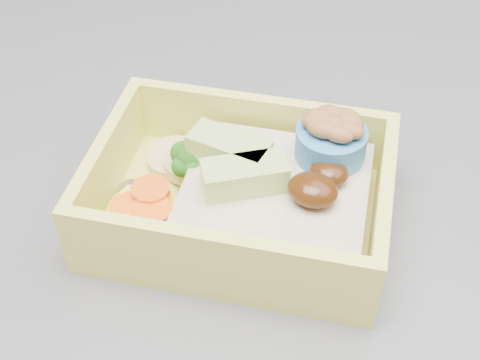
% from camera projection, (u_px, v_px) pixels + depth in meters
% --- Properties ---
extents(bento_box, '(0.19, 0.16, 0.06)m').
position_uv_depth(bento_box, '(250.00, 192.00, 0.39)').
color(bento_box, '#E9E460').
rests_on(bento_box, island).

